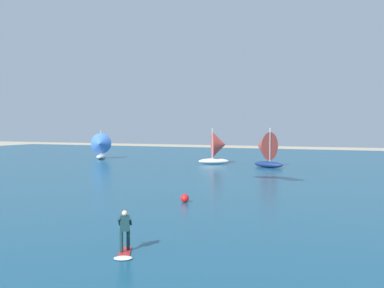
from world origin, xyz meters
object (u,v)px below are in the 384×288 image
Objects in this scene: sailboat_near_shore at (218,148)px; sailboat_far_right at (100,146)px; sailboat_mid_right at (265,149)px; kitesurfer at (124,238)px; marker_buoy at (185,198)px.

sailboat_near_shore is 1.08× the size of sailboat_far_right.
sailboat_near_shore is at bearing 161.50° from sailboat_mid_right.
sailboat_near_shore is at bearing 104.46° from kitesurfer.
kitesurfer is 0.42× the size of sailboat_mid_right.
sailboat_mid_right is 27.04m from marker_buoy.
marker_buoy is (1.31, -26.94, -1.89)m from sailboat_mid_right.
sailboat_near_shore reaches higher than sailboat_far_right.
kitesurfer is at bearing -84.19° from sailboat_mid_right.
marker_buoy is at bearing -87.21° from sailboat_mid_right.
kitesurfer is 12.36m from marker_buoy.
kitesurfer is 0.43× the size of sailboat_near_shore.
sailboat_mid_right is at bearing 92.79° from marker_buoy.
kitesurfer is 39.24m from sailboat_mid_right.
sailboat_mid_right is at bearing 95.81° from kitesurfer.
sailboat_mid_right is 8.63× the size of marker_buoy.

